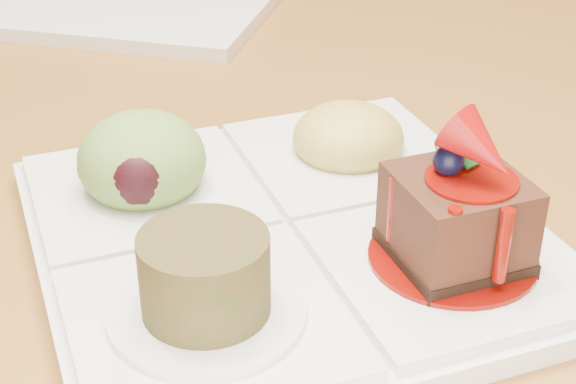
{
  "coord_description": "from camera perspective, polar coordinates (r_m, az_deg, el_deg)",
  "views": [
    {
      "loc": [
        -0.03,
        -1.06,
        1.01
      ],
      "look_at": [
        -0.01,
        -0.67,
        0.79
      ],
      "focal_mm": 55.0,
      "sensor_mm": 36.0,
      "label": 1
    }
  ],
  "objects": [
    {
      "name": "sampler_plate",
      "position": [
        0.46,
        -0.4,
        -1.45
      ],
      "size": [
        0.32,
        0.32,
        0.1
      ],
      "rotation": [
        0.0,
        0.0,
        0.3
      ],
      "color": "silver",
      "rests_on": "dining_table"
    }
  ]
}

